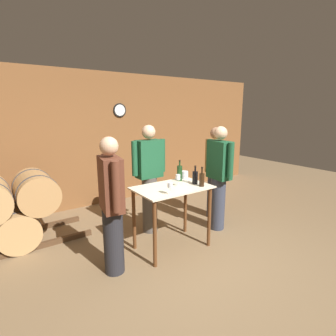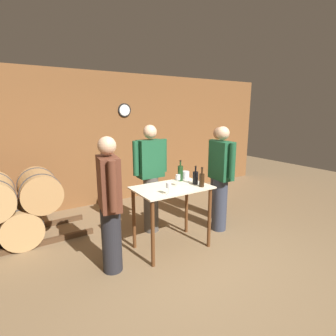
# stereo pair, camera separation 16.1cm
# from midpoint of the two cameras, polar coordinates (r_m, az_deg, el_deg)

# --- Properties ---
(ground_plane) EXTENTS (14.00, 14.00, 0.00)m
(ground_plane) POSITION_cam_midpoint_polar(r_m,az_deg,el_deg) (3.65, 4.89, -19.91)
(ground_plane) COLOR brown
(back_wall) EXTENTS (8.40, 0.08, 2.70)m
(back_wall) POSITION_cam_midpoint_polar(r_m,az_deg,el_deg) (5.64, -14.12, 6.06)
(back_wall) COLOR brown
(back_wall) RESTS_ON ground_plane
(barrel_rack) EXTENTS (2.56, 0.81, 1.07)m
(barrel_rack) POSITION_cam_midpoint_polar(r_m,az_deg,el_deg) (4.48, -33.24, -8.30)
(barrel_rack) COLOR #4C331E
(barrel_rack) RESTS_ON ground_plane
(tasting_table) EXTENTS (1.05, 0.67, 0.91)m
(tasting_table) POSITION_cam_midpoint_polar(r_m,az_deg,el_deg) (3.69, -0.37, -6.92)
(tasting_table) COLOR beige
(tasting_table) RESTS_ON ground_plane
(wine_bottle_far_left) EXTENTS (0.08, 0.08, 0.32)m
(wine_bottle_far_left) POSITION_cam_midpoint_polar(r_m,az_deg,el_deg) (3.92, 1.36, -1.04)
(wine_bottle_far_left) COLOR #193819
(wine_bottle_far_left) RESTS_ON tasting_table
(wine_bottle_left) EXTENTS (0.07, 0.07, 0.28)m
(wine_bottle_left) POSITION_cam_midpoint_polar(r_m,az_deg,el_deg) (3.65, 6.12, -2.44)
(wine_bottle_left) COLOR black
(wine_bottle_left) RESTS_ON tasting_table
(wine_bottle_center) EXTENTS (0.08, 0.08, 0.27)m
(wine_bottle_center) POSITION_cam_midpoint_polar(r_m,az_deg,el_deg) (3.77, 4.70, -1.98)
(wine_bottle_center) COLOR black
(wine_bottle_center) RESTS_ON tasting_table
(wine_glass_near_left) EXTENTS (0.07, 0.07, 0.16)m
(wine_glass_near_left) POSITION_cam_midpoint_polar(r_m,az_deg,el_deg) (3.28, -0.95, -3.86)
(wine_glass_near_left) COLOR silver
(wine_glass_near_left) RESTS_ON tasting_table
(wine_glass_near_center) EXTENTS (0.07, 0.07, 0.16)m
(wine_glass_near_center) POSITION_cam_midpoint_polar(r_m,az_deg,el_deg) (3.65, 0.93, -2.10)
(wine_glass_near_center) COLOR silver
(wine_glass_near_center) RESTS_ON tasting_table
(ice_bucket) EXTENTS (0.12, 0.12, 0.12)m
(ice_bucket) POSITION_cam_midpoint_polar(r_m,az_deg,el_deg) (4.04, 2.42, -1.52)
(ice_bucket) COLOR silver
(ice_bucket) RESTS_ON tasting_table
(person_host) EXTENTS (0.59, 0.24, 1.73)m
(person_host) POSITION_cam_midpoint_polar(r_m,az_deg,el_deg) (4.15, -5.21, -1.95)
(person_host) COLOR #4C4742
(person_host) RESTS_ON ground_plane
(person_visitor_with_scarf) EXTENTS (0.34, 0.56, 1.66)m
(person_visitor_with_scarf) POSITION_cam_midpoint_polar(r_m,az_deg,el_deg) (4.80, 9.17, -0.57)
(person_visitor_with_scarf) COLOR #333847
(person_visitor_with_scarf) RESTS_ON ground_plane
(person_visitor_bearded) EXTENTS (0.25, 0.59, 1.71)m
(person_visitor_bearded) POSITION_cam_midpoint_polar(r_m,az_deg,el_deg) (4.30, 9.96, -1.79)
(person_visitor_bearded) COLOR #333847
(person_visitor_bearded) RESTS_ON ground_plane
(person_visitor_near_door) EXTENTS (0.29, 0.58, 1.67)m
(person_visitor_near_door) POSITION_cam_midpoint_polar(r_m,az_deg,el_deg) (3.17, -13.59, -7.64)
(person_visitor_near_door) COLOR #232328
(person_visitor_near_door) RESTS_ON ground_plane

